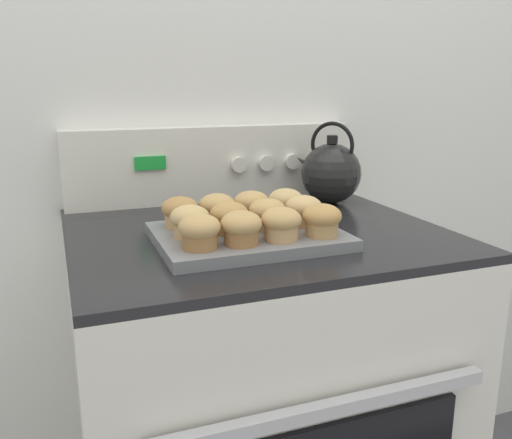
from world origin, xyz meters
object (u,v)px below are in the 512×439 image
(muffin_r2_c0, at_px, (180,212))
(muffin_r2_c3, at_px, (286,202))
(muffin_r0_c2, at_px, (281,223))
(muffin_r2_c2, at_px, (252,205))
(muffin_r1_c3, at_px, (304,210))
(muffin_r0_c3, at_px, (322,220))
(muffin_r2_c1, at_px, (217,208))
(tea_kettle, at_px, (331,172))
(muffin_pan, at_px, (247,236))
(muffin_r0_c1, at_px, (241,227))
(muffin_r1_c0, at_px, (190,221))
(muffin_r0_c0, at_px, (200,231))
(stove_range, at_px, (255,420))
(muffin_r1_c2, at_px, (267,214))
(muffin_r1_c1, at_px, (229,217))

(muffin_r2_c0, relative_size, muffin_r2_c3, 1.00)
(muffin_r0_c2, relative_size, muffin_r2_c2, 1.00)
(muffin_r2_c0, bearing_deg, muffin_r1_c3, -17.81)
(muffin_r0_c3, distance_m, muffin_r2_c1, 0.22)
(muffin_r0_c2, distance_m, tea_kettle, 0.43)
(muffin_pan, bearing_deg, muffin_r2_c0, 146.44)
(tea_kettle, bearing_deg, muffin_r2_c2, -148.15)
(muffin_r0_c1, height_order, muffin_r2_c3, same)
(muffin_r1_c0, bearing_deg, muffin_r0_c2, -26.68)
(muffin_r1_c3, bearing_deg, muffin_r2_c3, 93.55)
(muffin_r1_c3, relative_size, muffin_r2_c3, 1.00)
(muffin_r0_c0, height_order, muffin_r2_c2, same)
(muffin_r0_c2, relative_size, muffin_r2_c3, 1.00)
(muffin_r2_c2, bearing_deg, muffin_r0_c2, -90.31)
(muffin_r1_c3, relative_size, muffin_r2_c0, 1.00)
(stove_range, relative_size, muffin_r0_c0, 12.59)
(muffin_r0_c2, bearing_deg, muffin_r2_c1, 115.19)
(stove_range, height_order, muffin_r1_c0, muffin_r1_c0)
(muffin_r0_c1, relative_size, muffin_r2_c3, 1.00)
(muffin_pan, bearing_deg, muffin_r1_c2, -2.17)
(muffin_r0_c0, relative_size, muffin_r0_c3, 1.00)
(muffin_r2_c0, height_order, tea_kettle, tea_kettle)
(muffin_r1_c3, bearing_deg, muffin_r1_c0, -179.11)
(muffin_r0_c1, relative_size, muffin_r1_c0, 1.00)
(stove_range, relative_size, muffin_r0_c1, 12.59)
(stove_range, relative_size, muffin_r1_c0, 12.59)
(muffin_r1_c0, height_order, tea_kettle, tea_kettle)
(muffin_r0_c3, bearing_deg, muffin_r0_c0, 179.01)
(muffin_r0_c3, distance_m, muffin_r1_c2, 0.11)
(muffin_r0_c1, height_order, muffin_r1_c3, same)
(muffin_r1_c0, distance_m, muffin_r2_c2, 0.17)
(muffin_r2_c1, bearing_deg, muffin_r2_c0, -177.98)
(muffin_pan, bearing_deg, muffin_r2_c3, 34.32)
(muffin_r0_c0, relative_size, muffin_r2_c0, 1.00)
(muffin_pan, bearing_deg, muffin_r2_c2, 64.69)
(muffin_r2_c2, bearing_deg, muffin_r2_c3, -1.19)
(muffin_pan, distance_m, muffin_r0_c1, 0.10)
(muffin_r0_c1, bearing_deg, muffin_r1_c0, 133.91)
(muffin_r1_c3, xyz_separation_m, muffin_r2_c0, (-0.24, 0.08, 0.00))
(stove_range, height_order, muffin_r2_c1, muffin_r2_c1)
(muffin_r0_c0, bearing_deg, muffin_r1_c2, 25.65)
(stove_range, bearing_deg, muffin_r1_c1, -134.60)
(muffin_r0_c1, relative_size, muffin_r0_c3, 1.00)
(muffin_r1_c2, distance_m, muffin_r2_c3, 0.11)
(muffin_r2_c3, bearing_deg, muffin_r0_c0, -146.06)
(muffin_r0_c1, distance_m, muffin_r0_c2, 0.08)
(muffin_r0_c3, distance_m, muffin_r2_c0, 0.28)
(muffin_r0_c1, height_order, muffin_r2_c1, same)
(muffin_r1_c1, distance_m, muffin_r2_c3, 0.17)
(muffin_r0_c2, height_order, muffin_r1_c2, same)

